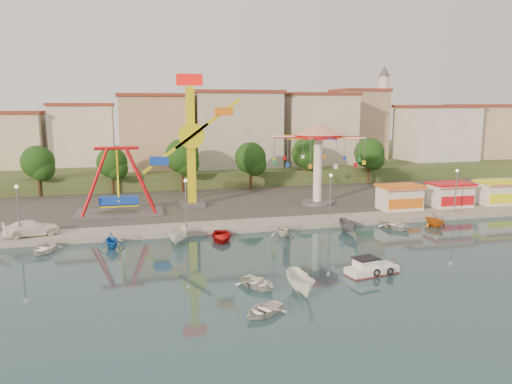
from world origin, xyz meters
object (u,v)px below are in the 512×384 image
object	(u,v)px
skiff	(301,283)
van	(31,228)
pirate_ship_ride	(118,182)
wave_swinger	(318,146)
rowboat_a	(258,283)
kamikaze_tower	(195,145)
cabin_motorboat	(370,269)

from	to	relation	value
skiff	van	xyz separation A→B (m)	(-21.23, 19.63, 0.58)
skiff	van	world-z (taller)	van
pirate_ship_ride	wave_swinger	world-z (taller)	wave_swinger
rowboat_a	van	world-z (taller)	van
kamikaze_tower	cabin_motorboat	bearing A→B (deg)	-69.35
wave_swinger	cabin_motorboat	xyz separation A→B (m)	(-5.17, -25.28, -7.79)
cabin_motorboat	van	distance (m)	32.81
wave_swinger	skiff	xyz separation A→B (m)	(-11.93, -27.82, -7.42)
kamikaze_tower	van	world-z (taller)	kamikaze_tower
cabin_motorboat	rowboat_a	distance (m)	9.47
rowboat_a	skiff	world-z (taller)	skiff
pirate_ship_ride	wave_swinger	size ratio (longest dim) A/B	0.86
kamikaze_tower	cabin_motorboat	xyz separation A→B (m)	(10.39, -27.58, -7.99)
pirate_ship_ride	rowboat_a	size ratio (longest dim) A/B	2.90
van	rowboat_a	bearing A→B (deg)	-149.10
skiff	van	distance (m)	28.92
cabin_motorboat	skiff	bearing A→B (deg)	-170.67
pirate_ship_ride	cabin_motorboat	bearing A→B (deg)	-52.12
skiff	cabin_motorboat	bearing A→B (deg)	21.44
rowboat_a	skiff	xyz separation A→B (m)	(2.69, -1.91, 0.42)
pirate_ship_ride	van	xyz separation A→B (m)	(-8.24, -8.30, -3.04)
pirate_ship_ride	van	distance (m)	12.08
wave_swinger	cabin_motorboat	world-z (taller)	wave_swinger
kamikaze_tower	van	xyz separation A→B (m)	(-17.60, -10.49, -7.04)
kamikaze_tower	rowboat_a	distance (m)	29.34
pirate_ship_ride	kamikaze_tower	xyz separation A→B (m)	(9.35, 2.20, 4.00)
wave_swinger	van	world-z (taller)	wave_swinger
wave_swinger	kamikaze_tower	bearing A→B (deg)	171.60
wave_swinger	rowboat_a	distance (m)	30.76
wave_swinger	skiff	distance (m)	31.17
rowboat_a	van	bearing A→B (deg)	110.03
wave_swinger	cabin_motorboat	distance (m)	26.95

